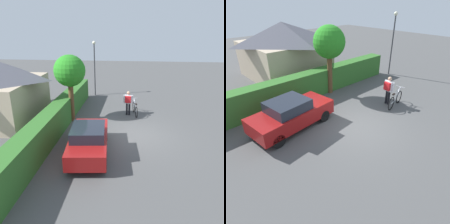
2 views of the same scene
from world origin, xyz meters
TOP-DOWN VIEW (x-y plane):
  - ground_plane at (0.00, 0.00)m, footprint 60.00×60.00m
  - hedge_row at (0.00, 4.48)m, footprint 14.29×0.90m
  - parked_car_near at (-2.29, 2.11)m, footprint 4.16×2.12m
  - bicycle at (3.22, -0.03)m, footprint 1.83×0.53m
  - person_rider at (3.11, 0.45)m, footprint 0.38×0.67m
  - street_lamp at (7.78, 3.53)m, footprint 0.28×0.28m
  - tree_kerbside at (1.79, 4.01)m, footprint 1.93×1.93m

SIDE VIEW (x-z plane):
  - ground_plane at x=0.00m, z-range 0.00..0.00m
  - bicycle at x=3.22m, z-range -0.10..0.93m
  - parked_car_near at x=-2.29m, z-range 0.02..1.50m
  - hedge_row at x=0.00m, z-range 0.00..1.55m
  - person_rider at x=3.11m, z-range 0.18..1.85m
  - street_lamp at x=7.78m, z-range 0.64..5.29m
  - tree_kerbside at x=1.79m, z-range 1.06..5.26m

